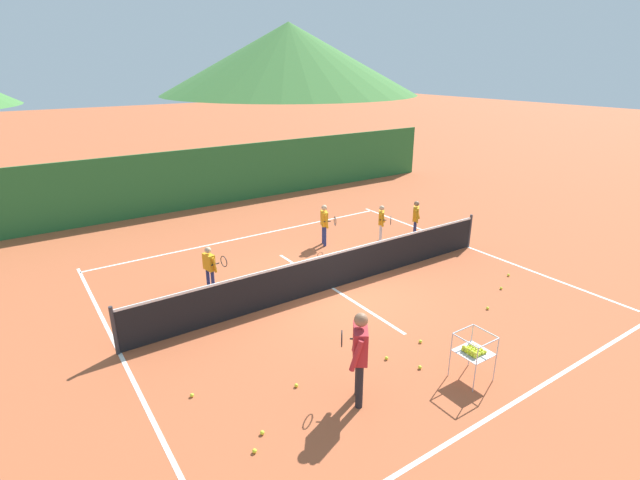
# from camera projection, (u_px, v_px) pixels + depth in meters

# --- Properties ---
(ground_plane) EXTENTS (120.00, 120.00, 0.00)m
(ground_plane) POSITION_uv_depth(u_px,v_px,m) (332.00, 288.00, 12.20)
(ground_plane) COLOR #B25633
(line_baseline_near) EXTENTS (10.40, 0.08, 0.01)m
(line_baseline_near) POSITION_uv_depth(u_px,v_px,m) (514.00, 403.00, 8.08)
(line_baseline_near) COLOR white
(line_baseline_near) RESTS_ON ground
(line_baseline_far) EXTENTS (10.40, 0.08, 0.01)m
(line_baseline_far) POSITION_uv_depth(u_px,v_px,m) (251.00, 236.00, 15.84)
(line_baseline_far) COLOR white
(line_baseline_far) RESTS_ON ground
(line_sideline_west) EXTENTS (0.08, 10.00, 0.01)m
(line_sideline_west) POSITION_uv_depth(u_px,v_px,m) (120.00, 353.00, 9.47)
(line_sideline_west) COLOR white
(line_sideline_west) RESTS_ON ground
(line_sideline_east) EXTENTS (0.08, 10.00, 0.01)m
(line_sideline_east) POSITION_uv_depth(u_px,v_px,m) (467.00, 247.00, 14.93)
(line_sideline_east) COLOR white
(line_sideline_east) RESTS_ON ground
(line_service_center) EXTENTS (0.08, 5.35, 0.01)m
(line_service_center) POSITION_uv_depth(u_px,v_px,m) (332.00, 288.00, 12.20)
(line_service_center) COLOR white
(line_service_center) RESTS_ON ground
(tennis_net) EXTENTS (10.53, 0.08, 1.05)m
(tennis_net) POSITION_uv_depth(u_px,v_px,m) (333.00, 270.00, 12.03)
(tennis_net) COLOR #333338
(tennis_net) RESTS_ON ground
(instructor) EXTENTS (0.58, 0.82, 1.68)m
(instructor) POSITION_uv_depth(u_px,v_px,m) (359.00, 349.00, 7.81)
(instructor) COLOR black
(instructor) RESTS_ON ground
(student_0) EXTENTS (0.47, 0.55, 1.19)m
(student_0) POSITION_uv_depth(u_px,v_px,m) (210.00, 265.00, 11.81)
(student_0) COLOR navy
(student_0) RESTS_ON ground
(student_1) EXTENTS (0.41, 0.71, 1.30)m
(student_1) POSITION_uv_depth(u_px,v_px,m) (325.00, 221.00, 14.84)
(student_1) COLOR navy
(student_1) RESTS_ON ground
(student_2) EXTENTS (0.44, 0.66, 1.20)m
(student_2) POSITION_uv_depth(u_px,v_px,m) (382.00, 220.00, 15.15)
(student_2) COLOR silver
(student_2) RESTS_ON ground
(student_3) EXTENTS (0.48, 0.43, 1.27)m
(student_3) POSITION_uv_depth(u_px,v_px,m) (416.00, 216.00, 15.40)
(student_3) COLOR navy
(student_3) RESTS_ON ground
(ball_cart) EXTENTS (0.58, 0.58, 0.90)m
(ball_cart) POSITION_uv_depth(u_px,v_px,m) (473.00, 351.00, 8.52)
(ball_cart) COLOR #B7B7BC
(ball_cart) RESTS_ON ground
(tennis_ball_0) EXTENTS (0.07, 0.07, 0.07)m
(tennis_ball_0) POSITION_uv_depth(u_px,v_px,m) (488.00, 308.00, 11.14)
(tennis_ball_0) COLOR yellow
(tennis_ball_0) RESTS_ON ground
(tennis_ball_1) EXTENTS (0.07, 0.07, 0.07)m
(tennis_ball_1) POSITION_uv_depth(u_px,v_px,m) (509.00, 275.00, 12.87)
(tennis_ball_1) COLOR yellow
(tennis_ball_1) RESTS_ON ground
(tennis_ball_2) EXTENTS (0.07, 0.07, 0.07)m
(tennis_ball_2) POSITION_uv_depth(u_px,v_px,m) (501.00, 288.00, 12.13)
(tennis_ball_2) COLOR yellow
(tennis_ball_2) RESTS_ON ground
(tennis_ball_3) EXTENTS (0.07, 0.07, 0.07)m
(tennis_ball_3) POSITION_uv_depth(u_px,v_px,m) (296.00, 385.00, 8.47)
(tennis_ball_3) COLOR yellow
(tennis_ball_3) RESTS_ON ground
(tennis_ball_4) EXTENTS (0.07, 0.07, 0.07)m
(tennis_ball_4) POSITION_uv_depth(u_px,v_px,m) (420.00, 341.00, 9.81)
(tennis_ball_4) COLOR yellow
(tennis_ball_4) RESTS_ON ground
(tennis_ball_5) EXTENTS (0.07, 0.07, 0.07)m
(tennis_ball_5) POSITION_uv_depth(u_px,v_px,m) (192.00, 395.00, 8.23)
(tennis_ball_5) COLOR yellow
(tennis_ball_5) RESTS_ON ground
(tennis_ball_6) EXTENTS (0.07, 0.07, 0.07)m
(tennis_ball_6) POSITION_uv_depth(u_px,v_px,m) (254.00, 451.00, 7.05)
(tennis_ball_6) COLOR yellow
(tennis_ball_6) RESTS_ON ground
(tennis_ball_7) EXTENTS (0.07, 0.07, 0.07)m
(tennis_ball_7) POSITION_uv_depth(u_px,v_px,m) (262.00, 433.00, 7.39)
(tennis_ball_7) COLOR yellow
(tennis_ball_7) RESTS_ON ground
(tennis_ball_8) EXTENTS (0.07, 0.07, 0.07)m
(tennis_ball_8) POSITION_uv_depth(u_px,v_px,m) (420.00, 367.00, 8.98)
(tennis_ball_8) COLOR yellow
(tennis_ball_8) RESTS_ON ground
(tennis_ball_9) EXTENTS (0.07, 0.07, 0.07)m
(tennis_ball_9) POSITION_uv_depth(u_px,v_px,m) (387.00, 358.00, 9.26)
(tennis_ball_9) COLOR yellow
(tennis_ball_9) RESTS_ON ground
(windscreen_fence) EXTENTS (22.89, 0.08, 2.33)m
(windscreen_fence) POSITION_uv_depth(u_px,v_px,m) (201.00, 178.00, 18.69)
(windscreen_fence) COLOR #286B33
(windscreen_fence) RESTS_ON ground
(hill_2) EXTENTS (45.95, 45.95, 12.09)m
(hill_2) POSITION_uv_depth(u_px,v_px,m) (289.00, 59.00, 84.79)
(hill_2) COLOR #427A38
(hill_2) RESTS_ON ground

